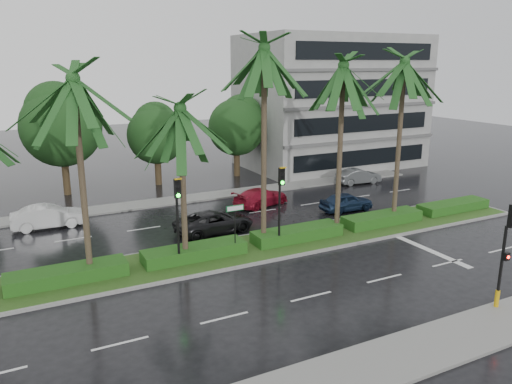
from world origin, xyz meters
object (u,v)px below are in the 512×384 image
car_white (49,217)px  car_red (261,197)px  car_darkgrey (214,222)px  car_grey (359,176)px  signal_near (505,251)px  car_blue (346,202)px  street_sign (235,217)px  signal_median_left (178,209)px

car_white → car_red: bearing=-95.0°
car_darkgrey → car_grey: (15.08, 5.84, -0.04)m
signal_near → car_darkgrey: (-6.50, 13.86, -1.85)m
signal_near → car_blue: signal_near is taller
street_sign → signal_median_left: bearing=-176.5°
car_white → car_grey: car_white is taller
signal_median_left → signal_near: bearing=-44.1°
street_sign → car_grey: 18.48m
street_sign → car_blue: street_sign is taller
signal_median_left → car_darkgrey: size_ratio=0.93×
car_white → car_darkgrey: bearing=-120.5°
signal_median_left → car_grey: (18.58, 10.01, -2.38)m
car_darkgrey → car_grey: bearing=-75.4°
signal_near → car_blue: size_ratio=1.20×
car_white → car_blue: car_white is taller
car_white → car_blue: 18.72m
signal_near → car_red: size_ratio=1.02×
car_white → car_blue: bearing=-104.6°
car_white → car_red: car_white is taller
signal_near → car_blue: 14.38m
signal_near → street_sign: bearing=125.3°
signal_median_left → street_sign: size_ratio=1.68×
car_blue → street_sign: bearing=113.9°
signal_median_left → car_red: signal_median_left is taller
signal_median_left → car_grey: signal_median_left is taller
car_grey → car_red: bearing=106.0°
street_sign → car_white: (-7.97, 9.31, -1.43)m
signal_near → car_red: signal_near is taller
car_grey → signal_near: bearing=160.7°
signal_median_left → car_darkgrey: bearing=50.0°
car_red → car_blue: 5.80m
car_white → car_blue: size_ratio=1.15×
street_sign → car_darkgrey: (0.50, 3.99, -1.47)m
signal_near → car_red: 17.76m
car_red → car_grey: bearing=-95.6°
signal_near → car_red: bearing=94.9°
signal_near → car_grey: 21.57m
car_red → street_sign: bearing=127.1°
signal_median_left → car_white: 10.96m
signal_median_left → car_red: 11.85m
car_darkgrey → car_white: bearing=51.3°
signal_near → car_darkgrey: 15.42m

